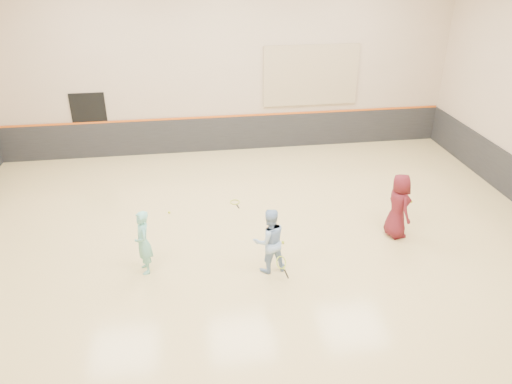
{
  "coord_description": "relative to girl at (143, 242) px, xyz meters",
  "views": [
    {
      "loc": [
        -1.46,
        -10.11,
        6.58
      ],
      "look_at": [
        0.12,
        0.4,
        1.15
      ],
      "focal_mm": 35.0,
      "sensor_mm": 36.0,
      "label": 1
    }
  ],
  "objects": [
    {
      "name": "young_man",
      "position": [
        6.02,
        0.6,
        0.08
      ],
      "size": [
        0.61,
        0.86,
        1.64
      ],
      "primitive_type": "imported",
      "rotation": [
        0.0,
        0.0,
        1.68
      ],
      "color": "#58151D",
      "rests_on": "floor"
    },
    {
      "name": "ball_in_hand",
      "position": [
        6.27,
        0.47,
        0.25
      ],
      "size": [
        0.07,
        0.07,
        0.07
      ],
      "primitive_type": "sphere",
      "color": "gold",
      "rests_on": "young_man"
    },
    {
      "name": "accent_stripe",
      "position": [
        2.52,
        6.76,
        0.48
      ],
      "size": [
        14.9,
        0.03,
        0.06
      ],
      "primitive_type": "cube",
      "color": "#D85914",
      "rests_on": "wall_back"
    },
    {
      "name": "room",
      "position": [
        2.52,
        0.8,
        0.08
      ],
      "size": [
        15.04,
        12.04,
        6.22
      ],
      "color": "tan",
      "rests_on": "ground"
    },
    {
      "name": "spare_racket",
      "position": [
        2.29,
        2.88,
        -0.72
      ],
      "size": [
        0.61,
        0.61,
        0.04
      ],
      "primitive_type": null,
      "color": "#BACA2C",
      "rests_on": "floor"
    },
    {
      "name": "ball_under_racket",
      "position": [
        3.21,
        0.63,
        -0.7
      ],
      "size": [
        0.07,
        0.07,
        0.07
      ],
      "primitive_type": "sphere",
      "color": "#B5C82E",
      "rests_on": "floor"
    },
    {
      "name": "acoustic_panel",
      "position": [
        5.32,
        6.75,
        1.76
      ],
      "size": [
        3.2,
        0.08,
        2.0
      ],
      "primitive_type": "cube",
      "color": "tan",
      "rests_on": "wall_back"
    },
    {
      "name": "held_racket",
      "position": [
        2.89,
        -0.73,
        -0.32
      ],
      "size": [
        0.36,
        0.36,
        0.55
      ],
      "primitive_type": null,
      "color": "#A9CA2C",
      "rests_on": "instructor"
    },
    {
      "name": "wainscot_back",
      "position": [
        2.52,
        6.77,
        -0.14
      ],
      "size": [
        14.9,
        0.04,
        1.2
      ],
      "primitive_type": "cube",
      "color": "#232326",
      "rests_on": "floor"
    },
    {
      "name": "instructor",
      "position": [
        2.69,
        -0.37,
        0.02
      ],
      "size": [
        0.81,
        0.68,
        1.51
      ],
      "primitive_type": "imported",
      "rotation": [
        0.0,
        0.0,
        3.3
      ],
      "color": "#90B3DF",
      "rests_on": "floor"
    },
    {
      "name": "ball_beside_spare",
      "position": [
        0.48,
        2.53,
        -0.7
      ],
      "size": [
        0.07,
        0.07,
        0.07
      ],
      "primitive_type": "sphere",
      "color": "#D3DF33",
      "rests_on": "floor"
    },
    {
      "name": "doorway",
      "position": [
        -1.98,
        6.78,
        0.36
      ],
      "size": [
        1.1,
        0.05,
        2.2
      ],
      "primitive_type": "cube",
      "color": "black",
      "rests_on": "floor"
    },
    {
      "name": "girl",
      "position": [
        0.0,
        0.0,
        0.0
      ],
      "size": [
        0.45,
        0.6,
        1.47
      ],
      "primitive_type": "imported",
      "rotation": [
        0.0,
        0.0,
        -1.37
      ],
      "color": "#72C5B7",
      "rests_on": "floor"
    }
  ]
}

